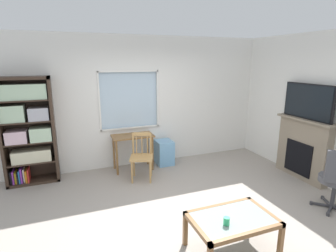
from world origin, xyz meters
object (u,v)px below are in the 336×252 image
(wooden_chair, at_px, (142,156))
(tv, at_px, (308,102))
(bookshelf, at_px, (28,128))
(coffee_table, at_px, (232,222))
(sippy_cup, at_px, (226,221))
(desk_under_window, at_px, (133,142))
(plastic_drawer_unit, at_px, (164,152))
(fireplace, at_px, (303,148))

(wooden_chair, distance_m, tv, 3.26)
(bookshelf, xyz_separation_m, coffee_table, (2.40, -2.95, -0.66))
(tv, distance_m, sippy_cup, 3.11)
(bookshelf, height_order, desk_under_window, bookshelf)
(plastic_drawer_unit, xyz_separation_m, tv, (2.23, -1.61, 1.24))
(coffee_table, relative_size, sippy_cup, 10.96)
(wooden_chair, bearing_deg, desk_under_window, 94.69)
(bookshelf, relative_size, plastic_drawer_unit, 3.72)
(wooden_chair, bearing_deg, tv, -19.82)
(coffee_table, bearing_deg, sippy_cup, -147.20)
(sippy_cup, bearing_deg, desk_under_window, 96.71)
(wooden_chair, distance_m, fireplace, 3.11)
(wooden_chair, height_order, sippy_cup, wooden_chair)
(wooden_chair, distance_m, coffee_table, 2.38)
(bookshelf, height_order, sippy_cup, bookshelf)
(fireplace, xyz_separation_m, tv, (-0.02, 0.00, 0.91))
(plastic_drawer_unit, height_order, fireplace, fireplace)
(coffee_table, bearing_deg, desk_under_window, 99.87)
(fireplace, bearing_deg, desk_under_window, 152.20)
(desk_under_window, relative_size, fireplace, 0.71)
(desk_under_window, distance_m, plastic_drawer_unit, 0.79)
(desk_under_window, distance_m, wooden_chair, 0.54)
(desk_under_window, relative_size, sippy_cup, 9.33)
(bookshelf, distance_m, coffee_table, 3.86)
(tv, bearing_deg, fireplace, 0.00)
(desk_under_window, distance_m, tv, 3.45)
(fireplace, distance_m, sippy_cup, 2.96)
(coffee_table, bearing_deg, fireplace, 27.48)
(tv, relative_size, sippy_cup, 11.61)
(tv, bearing_deg, bookshelf, 161.01)
(desk_under_window, xyz_separation_m, wooden_chair, (0.04, -0.52, -0.14))
(bookshelf, bearing_deg, sippy_cup, -53.55)
(bookshelf, relative_size, coffee_table, 2.00)
(desk_under_window, xyz_separation_m, tv, (2.95, -1.56, 0.90))
(bookshelf, xyz_separation_m, plastic_drawer_unit, (2.62, -0.06, -0.79))
(wooden_chair, xyz_separation_m, sippy_cup, (0.30, -2.43, 0.03))
(coffee_table, bearing_deg, plastic_drawer_unit, 85.71)
(wooden_chair, relative_size, coffee_table, 0.91)
(bookshelf, relative_size, sippy_cup, 21.90)
(plastic_drawer_unit, xyz_separation_m, sippy_cup, (-0.37, -2.99, 0.23))
(tv, height_order, sippy_cup, tv)
(coffee_table, height_order, sippy_cup, sippy_cup)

